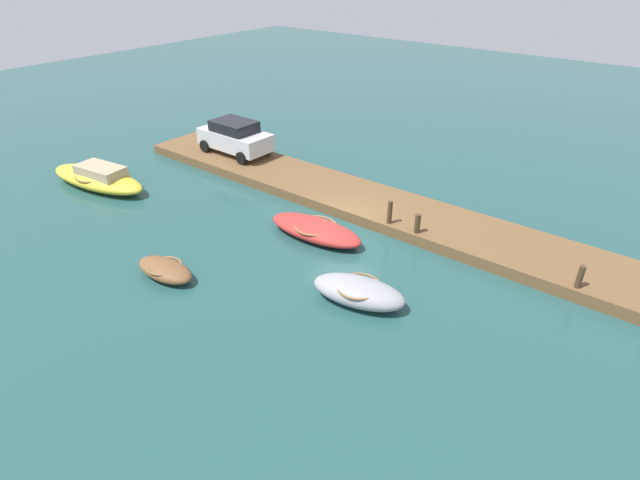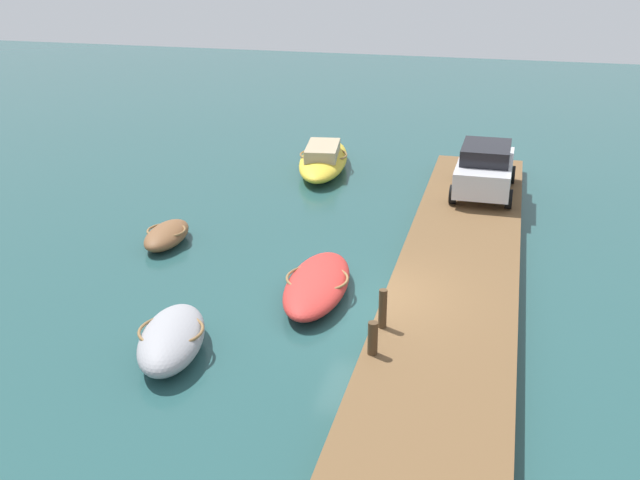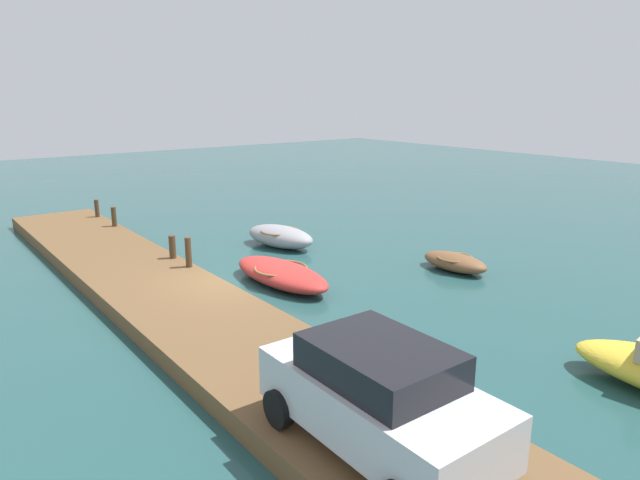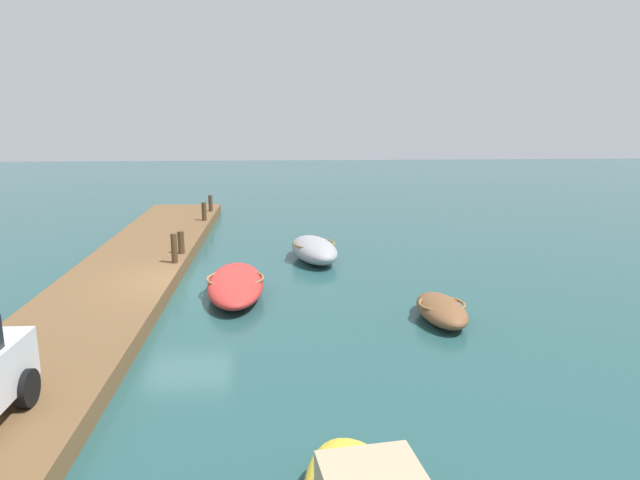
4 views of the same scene
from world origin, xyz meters
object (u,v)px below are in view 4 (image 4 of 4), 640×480
at_px(rowboat_red, 236,284).
at_px(dinghy_brown, 442,310).
at_px(mooring_post_mid_east, 181,242).
at_px(mooring_post_mid_west, 204,211).
at_px(mooring_post_west, 211,203).
at_px(mooring_post_east, 174,248).
at_px(rowboat_grey, 314,249).

relative_size(rowboat_red, dinghy_brown, 1.71).
xyz_separation_m(dinghy_brown, mooring_post_mid_east, (-5.64, -7.43, 0.53)).
bearing_deg(rowboat_red, mooring_post_mid_west, -170.17).
relative_size(mooring_post_west, mooring_post_east, 0.80).
height_order(rowboat_red, mooring_post_mid_west, mooring_post_mid_west).
relative_size(dinghy_brown, mooring_post_east, 2.57).
height_order(dinghy_brown, mooring_post_mid_east, mooring_post_mid_east).
bearing_deg(mooring_post_mid_west, rowboat_red, 12.84).
relative_size(mooring_post_mid_west, mooring_post_east, 0.84).
bearing_deg(rowboat_grey, mooring_post_west, -162.55).
relative_size(rowboat_grey, rowboat_red, 0.80).
bearing_deg(mooring_post_mid_west, rowboat_grey, 39.81).
height_order(rowboat_grey, mooring_post_east, mooring_post_east).
bearing_deg(rowboat_red, mooring_post_mid_east, -150.78).
height_order(rowboat_grey, dinghy_brown, rowboat_grey).
relative_size(rowboat_grey, mooring_post_mid_east, 4.36).
height_order(rowboat_red, mooring_post_west, mooring_post_west).
height_order(rowboat_red, mooring_post_mid_east, mooring_post_mid_east).
bearing_deg(rowboat_grey, mooring_post_east, -82.99).
relative_size(rowboat_grey, mooring_post_east, 3.49).
bearing_deg(mooring_post_east, rowboat_red, 45.18).
height_order(dinghy_brown, mooring_post_mid_west, mooring_post_mid_west).
distance_m(rowboat_red, mooring_post_east, 2.98).
distance_m(dinghy_brown, mooring_post_west, 15.62).
bearing_deg(mooring_post_west, dinghy_brown, 28.41).
bearing_deg(mooring_post_east, mooring_post_mid_west, 180.00).
relative_size(rowboat_red, mooring_post_east, 4.39).
relative_size(dinghy_brown, mooring_post_mid_west, 3.07).
distance_m(rowboat_red, mooring_post_mid_east, 3.92).
distance_m(rowboat_grey, mooring_post_mid_west, 7.05).
xyz_separation_m(rowboat_red, mooring_post_east, (-2.06, -2.08, 0.58)).
relative_size(rowboat_red, mooring_post_mid_east, 5.48).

